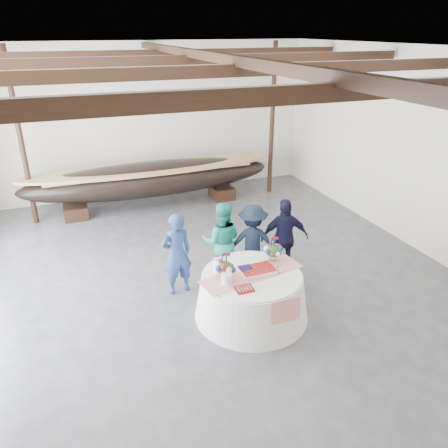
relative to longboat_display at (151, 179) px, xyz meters
name	(u,v)px	position (x,y,z in m)	size (l,w,h in m)	color
floor	(217,285)	(0.30, -4.71, -0.86)	(10.00, 12.00, 0.01)	#3D3D42
wall_back	(149,121)	(0.30, 1.29, 1.39)	(10.00, 0.02, 4.50)	silver
wall_right	(428,155)	(5.30, -4.71, 1.39)	(0.02, 12.00, 4.50)	silver
ceiling	(215,49)	(0.30, -4.71, 3.64)	(10.00, 12.00, 0.01)	white
pavilion_structure	(200,76)	(0.30, -3.90, 3.14)	(9.80, 11.76, 4.50)	black
longboat_display	(151,179)	(0.00, 0.00, 0.00)	(7.22, 1.44, 1.35)	black
banquet_table	(252,295)	(0.53, -5.90, -0.43)	(2.05, 2.05, 0.88)	white
tabletop_items	(248,264)	(0.50, -5.78, 0.16)	(1.96, 1.00, 0.40)	red
guest_woman_blue	(177,254)	(-0.50, -4.65, -0.02)	(0.61, 0.40, 1.68)	navy
guest_woman_teal	(222,241)	(0.51, -4.45, -0.02)	(0.82, 0.64, 1.68)	teal
guest_man_left	(252,242)	(1.11, -4.63, -0.05)	(1.05, 0.60, 1.62)	black
guest_man_right	(285,238)	(1.78, -4.77, -0.02)	(0.99, 0.41, 1.69)	black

